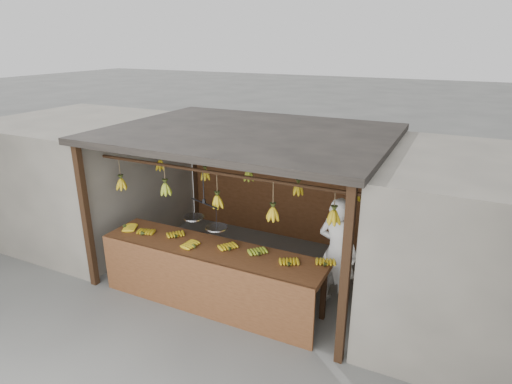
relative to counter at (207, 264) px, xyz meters
The scene contains 9 objects.
ground 1.41m from the counter, 88.71° to the left, with size 80.00×80.00×0.00m, color #5B5B57.
stall 2.00m from the counter, 88.98° to the left, with size 4.30×3.30×2.40m.
neighbor_left 3.80m from the counter, 161.06° to the left, with size 3.00×3.00×2.30m, color slate.
neighbor_right 3.85m from the counter, 18.67° to the left, with size 3.00×3.00×2.30m, color slate.
counter is the anchor object (origin of this frame).
hanging_bananas 1.53m from the counter, 88.68° to the left, with size 3.62×2.24×0.39m.
balance_scale 0.62m from the counter, 124.81° to the left, with size 0.79×0.46×0.79m.
vendor 1.86m from the counter, 28.69° to the left, with size 0.61×0.40×1.67m, color white.
bag_bundles 3.25m from the counter, 52.63° to the left, with size 0.08×0.26×1.28m.
Camera 1 is at (2.94, -5.75, 3.71)m, focal length 30.00 mm.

